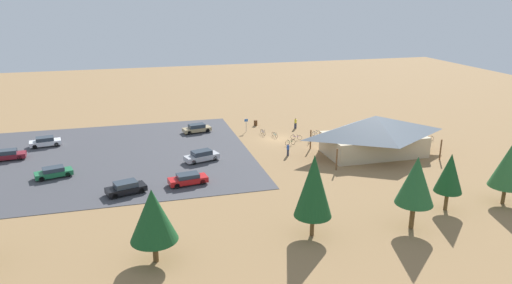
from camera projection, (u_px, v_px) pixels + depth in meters
ground at (276, 139)px, 72.49m from camera, size 160.00×160.00×0.00m
parking_lot_asphalt at (99, 158)px, 63.96m from camera, size 40.49×32.85×0.05m
bike_pavilion at (374, 133)px, 64.86m from camera, size 15.33×9.20×5.44m
trash_bin at (256, 123)px, 79.74m from camera, size 0.60×0.60×0.90m
lot_sign at (246, 123)px, 75.83m from camera, size 0.56×0.08×2.20m
pine_east at (509, 166)px, 48.96m from camera, size 3.57×3.57×6.52m
pine_far_east at (314, 186)px, 42.14m from camera, size 3.44×3.44×7.83m
pine_west at (153, 215)px, 38.15m from camera, size 3.91×3.91×6.45m
pine_center at (416, 181)px, 43.51m from camera, size 3.54×3.54×7.16m
pine_far_west at (450, 173)px, 47.57m from camera, size 2.79×2.79×6.08m
bicycle_teal_trailside at (275, 135)px, 73.29m from camera, size 0.54×1.62×0.78m
bicycle_blue_back_row at (263, 132)px, 74.60m from camera, size 0.48×1.79×0.86m
bicycle_black_near_porch at (342, 135)px, 73.28m from camera, size 0.48×1.75×0.89m
bicycle_yellow_yard_center at (310, 140)px, 70.50m from camera, size 1.09×1.44×0.84m
bicycle_purple_front_row at (296, 137)px, 72.02m from camera, size 1.47×1.04×0.89m
bicycle_green_yard_right at (290, 142)px, 69.47m from camera, size 1.71×0.55×0.84m
bicycle_orange_yard_left at (429, 139)px, 71.43m from camera, size 1.74×0.48×0.77m
bicycle_silver_edge_south at (316, 133)px, 74.24m from camera, size 1.55×0.66×0.80m
car_silver_aisle_side at (202, 156)px, 62.58m from camera, size 4.83×2.95×1.46m
car_tan_end_stall at (197, 128)px, 75.57m from camera, size 4.67×2.53×1.35m
car_maroon_front_row at (6, 155)px, 63.06m from camera, size 4.91×2.19×1.36m
car_red_inner_stall at (188, 179)px, 54.96m from camera, size 4.65×2.34×1.31m
car_green_second_row at (54, 172)px, 57.07m from camera, size 4.57×2.75×1.28m
car_black_near_entry at (126, 188)px, 52.41m from camera, size 4.65×3.02×1.40m
car_white_by_curb at (45, 142)px, 68.70m from camera, size 4.47×2.49×1.38m
visitor_crossing_yard at (288, 149)px, 64.80m from camera, size 0.36×0.36×1.71m
visitor_near_lot at (295, 123)px, 77.90m from camera, size 0.36×0.36×1.79m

